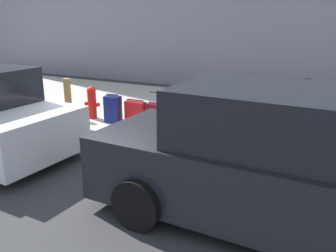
{
  "coord_description": "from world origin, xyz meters",
  "views": [
    {
      "loc": [
        -4.93,
        5.83,
        2.47
      ],
      "look_at": [
        -2.1,
        0.28,
        0.58
      ],
      "focal_mm": 38.9,
      "sensor_mm": 36.0,
      "label": 1
    }
  ],
  "objects_px": {
    "suitcase_maroon_4": "(156,115)",
    "parked_car_charcoal_0": "(277,165)",
    "parking_meter": "(305,102)",
    "bollard_post": "(68,98)",
    "suitcase_silver_2": "(194,118)",
    "suitcase_red_5": "(136,113)",
    "fire_hydrant": "(92,102)",
    "suitcase_teal_3": "(174,115)",
    "suitcase_navy_6": "(113,109)",
    "suitcase_olive_0": "(243,123)",
    "suitcase_black_1": "(216,124)"
  },
  "relations": [
    {
      "from": "suitcase_black_1",
      "to": "fire_hydrant",
      "type": "height_order",
      "value": "suitcase_black_1"
    },
    {
      "from": "suitcase_black_1",
      "to": "parked_car_charcoal_0",
      "type": "height_order",
      "value": "parked_car_charcoal_0"
    },
    {
      "from": "suitcase_silver_2",
      "to": "fire_hydrant",
      "type": "xyz_separation_m",
      "value": [
        2.63,
        -0.06,
        0.05
      ]
    },
    {
      "from": "bollard_post",
      "to": "suitcase_maroon_4",
      "type": "bearing_deg",
      "value": -174.78
    },
    {
      "from": "suitcase_navy_6",
      "to": "suitcase_maroon_4",
      "type": "bearing_deg",
      "value": -172.93
    },
    {
      "from": "suitcase_teal_3",
      "to": "suitcase_maroon_4",
      "type": "relative_size",
      "value": 1.16
    },
    {
      "from": "suitcase_silver_2",
      "to": "suitcase_navy_6",
      "type": "bearing_deg",
      "value": 0.3
    },
    {
      "from": "suitcase_teal_3",
      "to": "suitcase_navy_6",
      "type": "bearing_deg",
      "value": 2.26
    },
    {
      "from": "suitcase_black_1",
      "to": "suitcase_teal_3",
      "type": "height_order",
      "value": "suitcase_teal_3"
    },
    {
      "from": "suitcase_silver_2",
      "to": "parking_meter",
      "type": "distance_m",
      "value": 2.13
    },
    {
      "from": "fire_hydrant",
      "to": "parking_meter",
      "type": "relative_size",
      "value": 0.61
    },
    {
      "from": "suitcase_olive_0",
      "to": "suitcase_black_1",
      "type": "height_order",
      "value": "suitcase_black_1"
    },
    {
      "from": "suitcase_teal_3",
      "to": "suitcase_navy_6",
      "type": "relative_size",
      "value": 1.37
    },
    {
      "from": "suitcase_navy_6",
      "to": "parked_car_charcoal_0",
      "type": "bearing_deg",
      "value": 149.22
    },
    {
      "from": "suitcase_navy_6",
      "to": "bollard_post",
      "type": "distance_m",
      "value": 1.25
    },
    {
      "from": "fire_hydrant",
      "to": "bollard_post",
      "type": "height_order",
      "value": "bollard_post"
    },
    {
      "from": "parking_meter",
      "to": "parked_car_charcoal_0",
      "type": "xyz_separation_m",
      "value": [
        -0.06,
        2.76,
        -0.18
      ]
    },
    {
      "from": "fire_hydrant",
      "to": "parking_meter",
      "type": "distance_m",
      "value": 4.7
    },
    {
      "from": "suitcase_maroon_4",
      "to": "fire_hydrant",
      "type": "height_order",
      "value": "suitcase_maroon_4"
    },
    {
      "from": "parked_car_charcoal_0",
      "to": "suitcase_maroon_4",
      "type": "bearing_deg",
      "value": -40.17
    },
    {
      "from": "parked_car_charcoal_0",
      "to": "suitcase_silver_2",
      "type": "bearing_deg",
      "value": -49.29
    },
    {
      "from": "bollard_post",
      "to": "parked_car_charcoal_0",
      "type": "relative_size",
      "value": 0.2
    },
    {
      "from": "parked_car_charcoal_0",
      "to": "suitcase_navy_6",
      "type": "bearing_deg",
      "value": -30.78
    },
    {
      "from": "suitcase_olive_0",
      "to": "bollard_post",
      "type": "height_order",
      "value": "bollard_post"
    },
    {
      "from": "parking_meter",
      "to": "fire_hydrant",
      "type": "bearing_deg",
      "value": 3.06
    },
    {
      "from": "bollard_post",
      "to": "suitcase_red_5",
      "type": "bearing_deg",
      "value": -172.87
    },
    {
      "from": "suitcase_maroon_4",
      "to": "parked_car_charcoal_0",
      "type": "distance_m",
      "value": 3.99
    },
    {
      "from": "suitcase_olive_0",
      "to": "suitcase_navy_6",
      "type": "relative_size",
      "value": 1.16
    },
    {
      "from": "suitcase_silver_2",
      "to": "suitcase_red_5",
      "type": "xyz_separation_m",
      "value": [
        1.47,
        -0.13,
        -0.09
      ]
    },
    {
      "from": "suitcase_red_5",
      "to": "fire_hydrant",
      "type": "relative_size",
      "value": 0.74
    },
    {
      "from": "suitcase_black_1",
      "to": "suitcase_maroon_4",
      "type": "xyz_separation_m",
      "value": [
        1.41,
        -0.13,
        -0.03
      ]
    },
    {
      "from": "suitcase_teal_3",
      "to": "fire_hydrant",
      "type": "xyz_separation_m",
      "value": [
        2.16,
        -0.01,
        0.05
      ]
    },
    {
      "from": "suitcase_olive_0",
      "to": "fire_hydrant",
      "type": "xyz_separation_m",
      "value": [
        3.62,
        0.01,
        0.05
      ]
    },
    {
      "from": "suitcase_red_5",
      "to": "fire_hydrant",
      "type": "distance_m",
      "value": 1.17
    },
    {
      "from": "suitcase_olive_0",
      "to": "suitcase_navy_6",
      "type": "distance_m",
      "value": 2.98
    },
    {
      "from": "suitcase_navy_6",
      "to": "fire_hydrant",
      "type": "xyz_separation_m",
      "value": [
        0.64,
        -0.07,
        0.1
      ]
    },
    {
      "from": "suitcase_olive_0",
      "to": "parking_meter",
      "type": "xyz_separation_m",
      "value": [
        -1.05,
        -0.24,
        0.47
      ]
    },
    {
      "from": "parking_meter",
      "to": "bollard_post",
      "type": "bearing_deg",
      "value": 4.34
    },
    {
      "from": "suitcase_maroon_4",
      "to": "suitcase_navy_6",
      "type": "height_order",
      "value": "suitcase_maroon_4"
    },
    {
      "from": "bollard_post",
      "to": "suitcase_silver_2",
      "type": "bearing_deg",
      "value": -178.42
    },
    {
      "from": "suitcase_red_5",
      "to": "suitcase_olive_0",
      "type": "bearing_deg",
      "value": 178.59
    },
    {
      "from": "suitcase_maroon_4",
      "to": "parking_meter",
      "type": "height_order",
      "value": "parking_meter"
    },
    {
      "from": "suitcase_silver_2",
      "to": "bollard_post",
      "type": "bearing_deg",
      "value": 1.58
    },
    {
      "from": "suitcase_maroon_4",
      "to": "fire_hydrant",
      "type": "bearing_deg",
      "value": 1.98
    },
    {
      "from": "suitcase_teal_3",
      "to": "fire_hydrant",
      "type": "relative_size",
      "value": 1.18
    },
    {
      "from": "parking_meter",
      "to": "suitcase_red_5",
      "type": "bearing_deg",
      "value": 2.95
    },
    {
      "from": "suitcase_olive_0",
      "to": "suitcase_red_5",
      "type": "height_order",
      "value": "suitcase_olive_0"
    },
    {
      "from": "suitcase_teal_3",
      "to": "parking_meter",
      "type": "relative_size",
      "value": 0.72
    },
    {
      "from": "suitcase_black_1",
      "to": "suitcase_red_5",
      "type": "height_order",
      "value": "suitcase_black_1"
    },
    {
      "from": "suitcase_black_1",
      "to": "suitcase_silver_2",
      "type": "bearing_deg",
      "value": -1.06
    }
  ]
}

